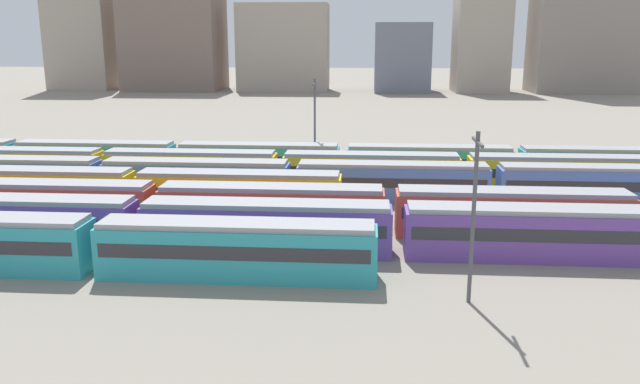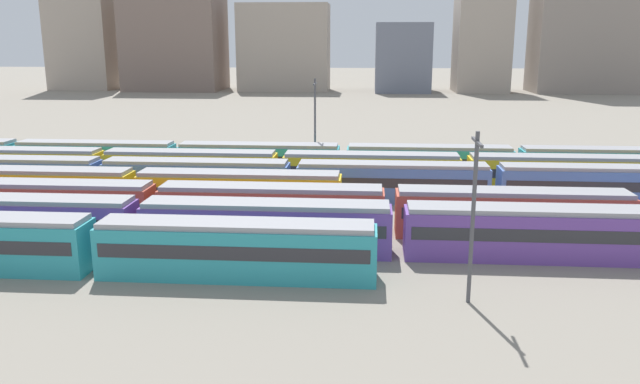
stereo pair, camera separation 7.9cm
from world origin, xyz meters
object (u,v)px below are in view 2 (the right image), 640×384
at_px(train_track_3, 34,188).
at_px(catenary_pole_1, 315,121).
at_px(train_track_6, 343,161).
at_px(train_track_4, 494,184).
at_px(train_track_2, 156,206).
at_px(train_track_5, 371,171).
at_px(train_track_1, 266,226).
at_px(catenary_pole_2, 473,210).

relative_size(train_track_3, catenary_pole_1, 5.18).
bearing_deg(catenary_pole_1, train_track_6, -41.97).
relative_size(train_track_4, train_track_6, 1.00).
bearing_deg(train_track_2, train_track_3, 158.36).
distance_m(train_track_2, train_track_5, 23.38).
height_order(train_track_3, train_track_6, same).
xyz_separation_m(train_track_1, catenary_pole_1, (1.03, 29.05, 4.04)).
xyz_separation_m(train_track_2, train_track_5, (17.41, 15.60, 0.00)).
height_order(train_track_4, train_track_6, same).
bearing_deg(catenary_pole_1, train_track_2, -114.58).
xyz_separation_m(train_track_6, catenary_pole_1, (-3.40, 3.05, 4.04)).
distance_m(train_track_5, catenary_pole_2, 29.76).
bearing_deg(train_track_4, train_track_6, 144.48).
bearing_deg(train_track_6, catenary_pole_2, -75.48).
height_order(train_track_3, train_track_4, same).
bearing_deg(train_track_5, train_track_3, -161.18).
relative_size(train_track_4, catenary_pole_1, 10.44).
bearing_deg(catenary_pole_1, train_track_3, -142.16).
bearing_deg(train_track_3, train_track_2, -21.64).
bearing_deg(train_track_3, train_track_6, 29.64).
distance_m(train_track_3, train_track_5, 32.25).
relative_size(train_track_6, catenary_pole_2, 11.11).
relative_size(train_track_1, train_track_2, 1.25).
height_order(train_track_1, catenary_pole_2, catenary_pole_2).
distance_m(catenary_pole_1, catenary_pole_2, 39.19).
height_order(train_track_1, train_track_6, same).
height_order(train_track_6, catenary_pole_1, catenary_pole_1).
xyz_separation_m(train_track_1, train_track_6, (4.42, 26.00, 0.00)).
bearing_deg(train_track_4, train_track_1, -140.60).
relative_size(train_track_4, catenary_pole_2, 11.11).
distance_m(train_track_4, catenary_pole_1, 22.81).
bearing_deg(train_track_2, catenary_pole_2, -30.00).
distance_m(train_track_4, train_track_5, 12.58).
distance_m(train_track_3, catenary_pole_2, 40.91).
bearing_deg(catenary_pole_1, train_track_5, -51.75).
bearing_deg(train_track_6, train_track_4, -35.52).
bearing_deg(train_track_2, train_track_6, 55.48).
bearing_deg(train_track_6, train_track_2, -124.52).
relative_size(train_track_2, catenary_pole_2, 7.38).
xyz_separation_m(train_track_3, catenary_pole_2, (36.26, -18.57, 3.71)).
bearing_deg(train_track_1, catenary_pole_2, -31.61).
distance_m(train_track_1, catenary_pole_2, 16.02).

